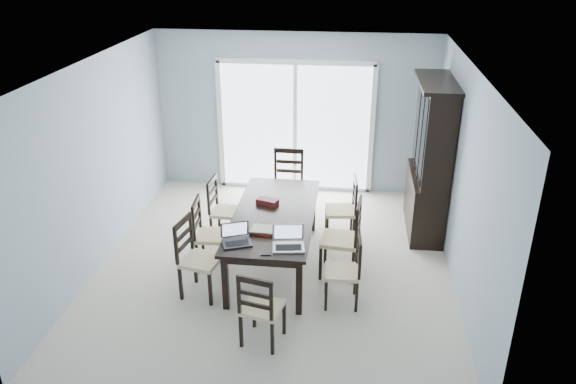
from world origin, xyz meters
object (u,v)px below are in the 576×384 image
object	(u,v)px
chair_right_near	(350,263)
chair_right_far	(347,203)
laptop_silver	(288,244)
chair_left_mid	(205,226)
china_hutch	(430,160)
chair_end_far	(288,176)
hot_tub	(289,141)
chair_end_near	(259,302)
dining_table	(274,219)
laptop_dark	(237,240)
cell_phone	(266,254)
chair_right_mid	(348,230)
chair_left_near	(193,249)
game_box	(267,202)
chair_left_far	(220,203)

from	to	relation	value
chair_right_near	chair_right_far	size ratio (longest dim) A/B	0.96
chair_right_far	laptop_silver	size ratio (longest dim) A/B	2.77
chair_left_mid	laptop_silver	bearing A→B (deg)	54.10
china_hutch	chair_end_far	world-z (taller)	china_hutch
hot_tub	chair_end_near	bearing A→B (deg)	-86.78
chair_end_far	dining_table	bearing A→B (deg)	91.10
laptop_dark	chair_right_near	bearing A→B (deg)	-16.99
cell_phone	laptop_dark	bearing A→B (deg)	145.82
laptop_dark	cell_phone	distance (m)	0.41
chair_right_mid	chair_left_near	bearing A→B (deg)	114.62
chair_left_near	laptop_dark	bearing A→B (deg)	92.18
laptop_dark	cell_phone	bearing A→B (deg)	-48.69
chair_right_near	game_box	world-z (taller)	chair_right_near
chair_left_far	laptop_silver	size ratio (longest dim) A/B	2.75
chair_left_near	game_box	world-z (taller)	chair_left_near
hot_tub	chair_right_far	bearing A→B (deg)	-67.37
chair_left_mid	chair_right_far	bearing A→B (deg)	114.16
chair_left_near	laptop_silver	size ratio (longest dim) A/B	2.91
chair_left_far	chair_left_mid	bearing A→B (deg)	2.34
china_hutch	chair_right_far	world-z (taller)	china_hutch
chair_left_near	chair_left_far	size ratio (longest dim) A/B	1.06
chair_left_far	chair_right_mid	size ratio (longest dim) A/B	0.89
game_box	chair_left_far	bearing A→B (deg)	154.24
chair_left_mid	china_hutch	bearing A→B (deg)	111.60
game_box	chair_right_near	bearing A→B (deg)	-41.94
china_hutch	chair_left_near	bearing A→B (deg)	-145.58
laptop_dark	laptop_silver	xyz separation A→B (m)	(0.59, -0.03, 0.00)
game_box	chair_left_near	bearing A→B (deg)	-126.65
dining_table	game_box	xyz separation A→B (m)	(-0.12, 0.26, 0.11)
china_hutch	game_box	bearing A→B (deg)	-155.27
china_hutch	hot_tub	distance (m)	3.24
chair_left_near	hot_tub	world-z (taller)	chair_left_near
china_hutch	chair_left_far	xyz separation A→B (m)	(-2.87, -0.64, -0.51)
laptop_dark	chair_end_far	bearing A→B (deg)	61.42
china_hutch	chair_left_mid	bearing A→B (deg)	-154.64
laptop_dark	china_hutch	bearing A→B (deg)	20.50
hot_tub	cell_phone	bearing A→B (deg)	-86.56
china_hutch	chair_end_far	bearing A→B (deg)	173.59
chair_right_far	chair_end_far	world-z (taller)	chair_end_far
dining_table	china_hutch	xyz separation A→B (m)	(2.02, 1.25, 0.40)
chair_right_near	chair_end_near	bearing A→B (deg)	130.94
chair_end_far	hot_tub	size ratio (longest dim) A/B	0.56
chair_left_far	laptop_dark	distance (m)	1.53
chair_left_far	chair_right_near	size ratio (longest dim) A/B	1.04
chair_right_far	laptop_silver	distance (m)	1.78
chair_right_mid	laptop_silver	xyz separation A→B (m)	(-0.65, -0.73, 0.18)
chair_right_far	cell_phone	size ratio (longest dim) A/B	9.46
chair_left_near	chair_end_far	bearing A→B (deg)	169.96
chair_right_mid	china_hutch	bearing A→B (deg)	-33.20
chair_right_near	hot_tub	xyz separation A→B (m)	(-1.19, 4.23, -0.07)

